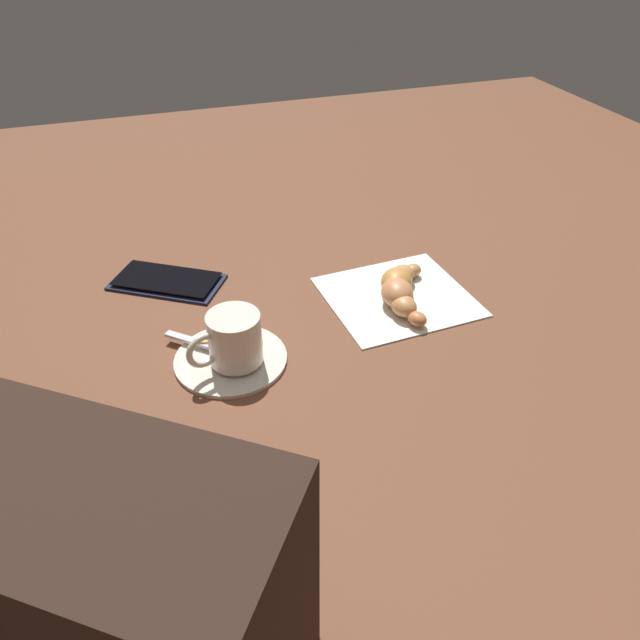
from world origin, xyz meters
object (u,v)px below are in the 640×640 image
teaspoon (226,350)px  espresso_cup (233,339)px  laptop_bag (27,561)px  napkin (398,296)px  sugar_packet (230,339)px  croissant (400,288)px  saucer (231,358)px  cell_phone (167,281)px

teaspoon → espresso_cup: bearing=113.1°
laptop_bag → napkin: bearing=75.4°
teaspoon → sugar_packet: bearing=-115.6°
espresso_cup → croissant: espresso_cup is taller
napkin → teaspoon: bearing=12.6°
saucer → napkin: size_ratio=0.71×
sugar_packet → espresso_cup: bearing=101.8°
croissant → sugar_packet: bearing=6.7°
cell_phone → laptop_bag: bearing=74.0°
sugar_packet → croissant: size_ratio=0.54×
saucer → espresso_cup: espresso_cup is taller
espresso_cup → napkin: bearing=-163.2°
sugar_packet → cell_phone: bearing=-56.7°
espresso_cup → laptop_bag: size_ratio=0.24×
sugar_packet → croissant: croissant is taller
saucer → croissant: size_ratio=0.96×
napkin → laptop_bag: (0.41, 0.32, 0.09)m
croissant → laptop_bag: (0.41, 0.32, 0.08)m
saucer → napkin: 0.24m
espresso_cup → sugar_packet: bearing=-93.3°
sugar_packet → saucer: bearing=92.4°
saucer → croissant: bearing=-167.6°
napkin → laptop_bag: bearing=38.4°
laptop_bag → cell_phone: bearing=110.9°
teaspoon → napkin: (-0.23, -0.05, -0.01)m
sugar_packet → cell_phone: (0.05, -0.16, -0.01)m
croissant → cell_phone: 0.31m
espresso_cup → cell_phone: espresso_cup is taller
saucer → sugar_packet: size_ratio=1.78×
napkin → laptop_bag: laptop_bag is taller
laptop_bag → espresso_cup: bearing=91.6°
saucer → espresso_cup: 0.04m
espresso_cup → croissant: 0.23m
teaspoon → cell_phone: teaspoon is taller
saucer → sugar_packet: sugar_packet is taller
saucer → croissant: croissant is taller
cell_phone → laptop_bag: 0.48m
croissant → espresso_cup: bearing=15.2°
espresso_cup → laptop_bag: 0.32m
cell_phone → laptop_bag: laptop_bag is taller
napkin → croissant: bearing=80.1°
teaspoon → croissant: 0.24m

